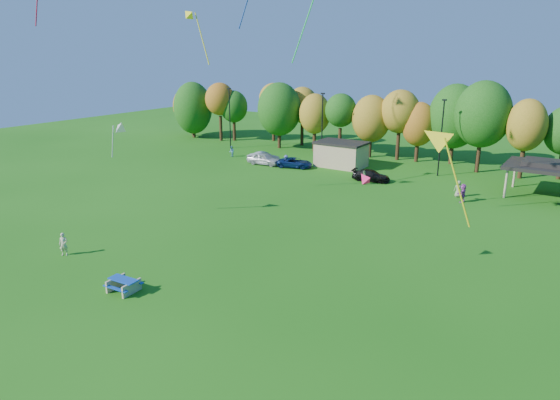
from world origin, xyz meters
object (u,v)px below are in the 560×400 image
Objects in this scene: kite_flyer at (64,244)px; car_c at (295,163)px; car_a at (264,159)px; car_d at (371,176)px; car_b at (263,158)px; picnic_table at (124,284)px.

kite_flyer is 0.38× the size of car_c.
car_d is at bearing -96.16° from car_a.
car_a is at bearing -155.78° from car_b.
car_a is (-5.34, 32.94, -0.09)m from kite_flyer.
car_c is at bearing 78.68° from car_d.
kite_flyer is (-8.25, 1.39, 0.38)m from picnic_table.
picnic_table is at bearing -45.83° from kite_flyer.
car_d reaches higher than car_c.
picnic_table is 0.45× the size of car_c.
car_a reaches higher than car_d.
picnic_table is at bearing -174.06° from car_b.
car_b is 0.98× the size of car_d.
picnic_table is 38.01m from car_b.
car_d is (15.99, -1.03, -0.07)m from car_b.
car_c is at bearing -84.90° from car_a.
car_a reaches higher than picnic_table.
car_c is 11.03m from car_d.
car_b is (-6.09, 33.82, -0.16)m from kite_flyer.
picnic_table is 0.47× the size of car_d.
car_c is (5.00, -0.07, -0.08)m from car_b.
picnic_table is at bearing -163.97° from car_a.
car_a is (-13.59, 34.33, 0.28)m from picnic_table.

